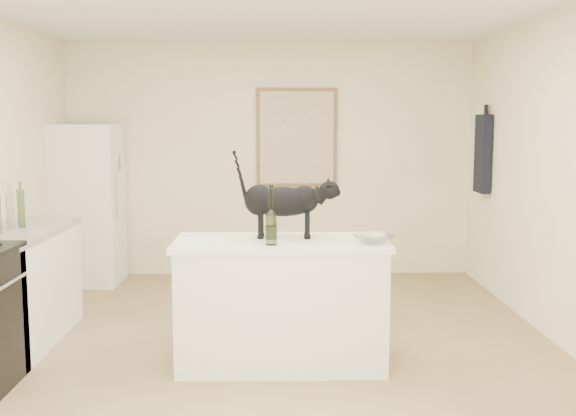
{
  "coord_description": "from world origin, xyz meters",
  "views": [
    {
      "loc": [
        0.06,
        -4.93,
        1.72
      ],
      "look_at": [
        0.15,
        -0.15,
        1.12
      ],
      "focal_mm": 42.61,
      "sensor_mm": 36.0,
      "label": 1
    }
  ],
  "objects_px": {
    "wine_bottle": "(271,219)",
    "fridge": "(87,204)",
    "black_cat": "(282,206)",
    "glass_bowl": "(373,239)"
  },
  "relations": [
    {
      "from": "fridge",
      "to": "black_cat",
      "type": "relative_size",
      "value": 2.56
    },
    {
      "from": "black_cat",
      "to": "glass_bowl",
      "type": "relative_size",
      "value": 2.58
    },
    {
      "from": "fridge",
      "to": "glass_bowl",
      "type": "xyz_separation_m",
      "value": [
        2.68,
        -2.69,
        0.08
      ]
    },
    {
      "from": "black_cat",
      "to": "glass_bowl",
      "type": "height_order",
      "value": "black_cat"
    },
    {
      "from": "black_cat",
      "to": "glass_bowl",
      "type": "distance_m",
      "value": 0.69
    },
    {
      "from": "black_cat",
      "to": "fridge",
      "type": "bearing_deg",
      "value": 132.0
    },
    {
      "from": "fridge",
      "to": "wine_bottle",
      "type": "relative_size",
      "value": 4.79
    },
    {
      "from": "glass_bowl",
      "to": "wine_bottle",
      "type": "bearing_deg",
      "value": -175.93
    },
    {
      "from": "wine_bottle",
      "to": "black_cat",
      "type": "bearing_deg",
      "value": 74.4
    },
    {
      "from": "wine_bottle",
      "to": "fridge",
      "type": "bearing_deg",
      "value": 125.88
    }
  ]
}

